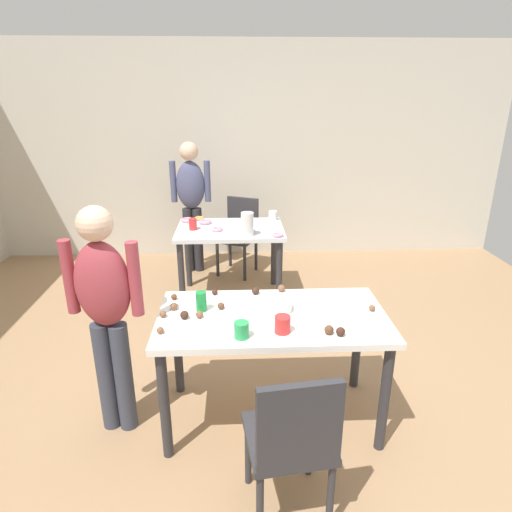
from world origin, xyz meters
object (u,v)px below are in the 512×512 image
person_girl_near (105,305)px  person_adult_far (191,196)px  dining_table_near (272,329)px  chair_near_table (292,438)px  pitcher_far (247,224)px  mixing_bowl (276,305)px  dining_table_far (230,239)px  chair_far_table (239,231)px  soda_can (201,301)px

person_girl_near → person_adult_far: person_adult_far is taller
dining_table_near → chair_near_table: size_ratio=1.58×
chair_near_table → pitcher_far: bearing=93.6°
dining_table_near → mixing_bowl: 0.15m
dining_table_far → person_girl_near: bearing=-110.5°
chair_far_table → pitcher_far: 1.04m
mixing_bowl → pitcher_far: size_ratio=0.87×
pitcher_far → soda_can: bearing=-102.1°
mixing_bowl → chair_far_table: bearing=94.6°
chair_far_table → mixing_bowl: chair_far_table is taller
person_adult_far → pitcher_far: person_adult_far is taller
person_girl_near → person_adult_far: size_ratio=0.96×
person_girl_near → pitcher_far: bearing=61.8°
dining_table_near → chair_far_table: bearing=93.9°
chair_far_table → pitcher_far: bearing=-86.1°
chair_near_table → pitcher_far: 2.34m
dining_table_near → soda_can: (-0.43, 0.08, 0.16)m
dining_table_far → chair_near_table: bearing=-83.1°
dining_table_far → chair_near_table: size_ratio=1.20×
chair_far_table → mixing_bowl: bearing=-85.4°
mixing_bowl → dining_table_near: bearing=-116.1°
dining_table_near → soda_can: size_ratio=11.25×
dining_table_near → chair_far_table: (-0.17, 2.54, -0.16)m
person_girl_near → person_adult_far: 2.63m
person_girl_near → mixing_bowl: person_girl_near is taller
dining_table_near → chair_far_table: size_ratio=1.58×
dining_table_near → mixing_bowl: (0.03, 0.06, 0.13)m
chair_far_table → soda_can: size_ratio=7.13×
dining_table_far → soda_can: 1.77m
person_adult_far → soda_can: 2.53m
chair_near_table → chair_far_table: size_ratio=1.00×
person_girl_near → mixing_bowl: size_ratio=7.52×
dining_table_far → pitcher_far: size_ratio=4.74×
person_adult_far → pitcher_far: bearing=-59.1°
chair_near_table → chair_far_table: same height
dining_table_far → chair_far_table: bearing=82.3°
dining_table_far → pitcher_far: (0.16, -0.26, 0.22)m
mixing_bowl → soda_can: soda_can is taller
dining_table_near → mixing_bowl: bearing=63.9°
chair_near_table → person_girl_near: 1.28m
soda_can → chair_near_table: bearing=-60.2°
person_adult_far → person_girl_near: bearing=-95.4°
mixing_bowl → pitcher_far: bearing=95.1°
chair_near_table → pitcher_far: pitcher_far is taller
chair_near_table → mixing_bowl: 0.84m
dining_table_near → person_girl_near: bearing=-177.9°
dining_table_far → chair_far_table: size_ratio=1.20×
person_adult_far → mixing_bowl: 2.64m
mixing_bowl → soda_can: bearing=177.7°
person_girl_near → soda_can: 0.55m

